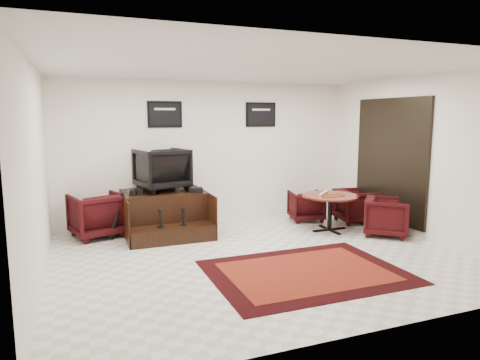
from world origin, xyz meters
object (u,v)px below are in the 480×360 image
shine_chair (162,167)px  table_chair_back (306,204)px  table_chair_window (356,204)px  armchair_side (97,213)px  table_chair_corner (387,215)px  shine_podium (164,214)px  meeting_table (330,200)px

shine_chair → table_chair_back: 3.02m
table_chair_window → armchair_side: bearing=89.7°
table_chair_window → table_chair_back: bearing=69.1°
table_chair_corner → shine_chair: bearing=105.5°
shine_chair → table_chair_back: bearing=162.2°
armchair_side → table_chair_window: bearing=154.8°
table_chair_window → shine_chair: bearing=87.2°
armchair_side → table_chair_corner: armchair_side is taller
shine_chair → table_chair_window: 3.91m
table_chair_back → table_chair_window: size_ratio=0.91×
table_chair_window → table_chair_corner: bearing=-175.7°
shine_chair → table_chair_window: (3.75, -0.76, -0.82)m
armchair_side → table_chair_window: (4.91, -0.78, -0.06)m
shine_podium → table_chair_back: 2.89m
shine_podium → meeting_table: bearing=-18.6°
table_chair_back → table_chair_corner: 1.69m
shine_chair → table_chair_back: shine_chair is taller
shine_chair → armchair_side: size_ratio=1.02×
armchair_side → meeting_table: 4.23m
armchair_side → table_chair_corner: (4.84, -1.79, -0.05)m
shine_podium → armchair_side: (-1.17, 0.17, 0.08)m
table_chair_window → shine_podium: bearing=89.4°
shine_chair → table_chair_back: (2.89, -0.27, -0.86)m
shine_podium → table_chair_corner: 4.01m
meeting_table → table_chair_corner: size_ratio=1.37×
armchair_side → table_chair_corner: size_ratio=1.14×
armchair_side → table_chair_back: (4.05, -0.29, -0.09)m
shine_chair → shine_podium: bearing=77.5°
shine_podium → armchair_side: 1.18m
armchair_side → table_chair_back: 4.06m
armchair_side → table_chair_window: size_ratio=1.16×
table_chair_corner → armchair_side: bearing=111.0°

